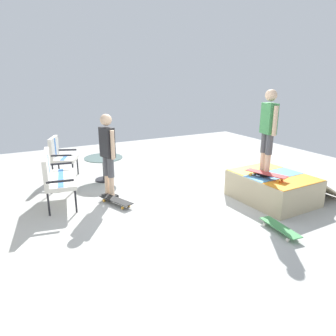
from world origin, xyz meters
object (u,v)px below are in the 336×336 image
person_watching (108,150)px  skate_ramp (273,187)px  patio_chair_near_house (60,154)px  skateboard_spare (280,228)px  person_skater (268,127)px  skateboard_by_bench (116,200)px  patio_table (104,164)px  patio_bench (54,173)px  skateboard_on_ramp (266,174)px

person_watching → skate_ramp: bearing=-121.2°
patio_chair_near_house → skateboard_spare: bearing=-150.7°
person_skater → skateboard_by_bench: person_skater is taller
patio_table → patio_bench: bearing=126.5°
skateboard_by_bench → patio_table: bearing=-9.1°
patio_table → patio_chair_near_house: bearing=52.4°
patio_bench → skateboard_on_ramp: bearing=-119.4°
skateboard_by_bench → skateboard_on_ramp: bearing=-118.5°
skateboard_on_ramp → person_watching: bearing=54.2°
person_watching → patio_table: bearing=-11.6°
person_watching → skateboard_by_bench: person_watching is taller
person_skater → skateboard_spare: (-1.14, 0.72, -1.42)m
patio_table → skateboard_by_bench: 1.60m
patio_table → skateboard_spare: (-3.91, -1.70, -0.32)m
patio_chair_near_house → skateboard_by_bench: size_ratio=1.25×
patio_chair_near_house → person_watching: person_watching is taller
skate_ramp → skateboard_by_bench: (1.30, 2.88, -0.19)m
patio_chair_near_house → skateboard_spare: size_ratio=1.25×
skate_ramp → skateboard_by_bench: bearing=65.8°
patio_table → skateboard_by_bench: size_ratio=1.10×
person_skater → skateboard_by_bench: size_ratio=2.01×
patio_bench → skateboard_by_bench: patio_bench is taller
person_watching → person_skater: 3.16m
person_watching → skateboard_on_ramp: bearing=-125.8°
person_skater → skateboard_on_ramp: (-0.17, 0.12, -0.87)m
skateboard_spare → skateboard_on_ramp: bearing=-31.7°
skate_ramp → patio_bench: (1.92, 3.89, 0.34)m
patio_chair_near_house → patio_bench: bearing=166.7°
patio_chair_near_house → patio_table: (-0.68, -0.88, -0.21)m
skate_ramp → skateboard_on_ramp: (-0.09, 0.33, 0.36)m
patio_table → skateboard_by_bench: bearing=170.9°
person_watching → skateboard_on_ramp: 3.14m
skate_ramp → patio_bench: bearing=63.8°
person_skater → person_watching: bearing=58.0°
person_skater → skate_ramp: bearing=-110.2°
patio_table → skateboard_on_ramp: size_ratio=1.09×
patio_chair_near_house → person_skater: 4.85m
patio_chair_near_house → person_watching: bearing=-160.0°
skateboard_by_bench → person_watching: bearing=-2.5°
patio_chair_near_house → skateboard_on_ramp: patio_chair_near_house is taller
person_skater → skateboard_on_ramp: person_skater is taller
skate_ramp → patio_bench: size_ratio=1.48×
skateboard_spare → patio_chair_near_house: bearing=29.3°
skateboard_by_bench → skateboard_spare: bearing=-140.5°
patio_bench → patio_table: patio_bench is taller
skate_ramp → patio_chair_near_house: (3.52, 3.51, 0.34)m
skateboard_by_bench → person_skater: bearing=-114.6°
patio_bench → skateboard_on_ramp: size_ratio=1.61×
patio_table → skateboard_spare: 4.27m
person_watching → skateboard_by_bench: 1.02m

